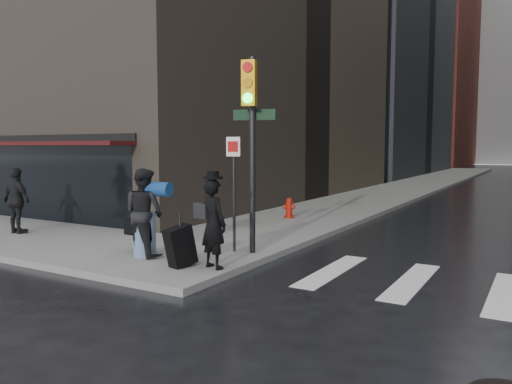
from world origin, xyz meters
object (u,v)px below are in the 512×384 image
at_px(man_greycoat, 17,201).
at_px(traffic_light, 249,128).
at_px(fire_hydrant, 289,209).
at_px(man_overcoat, 206,227).
at_px(man_jeans, 144,212).

xyz_separation_m(man_greycoat, traffic_light, (6.91, 1.00, 1.90)).
bearing_deg(fire_hydrant, man_overcoat, -76.43).
height_order(man_overcoat, traffic_light, traffic_light).
distance_m(traffic_light, fire_hydrant, 6.28).
distance_m(man_overcoat, man_greycoat, 6.90).
bearing_deg(fire_hydrant, traffic_light, -72.36).
bearing_deg(man_jeans, man_greycoat, 1.15).
bearing_deg(man_greycoat, traffic_light, -169.69).
relative_size(man_jeans, man_greycoat, 1.06).
xyz_separation_m(man_jeans, man_greycoat, (-5.07, 0.39, -0.06)).
bearing_deg(traffic_light, fire_hydrant, 93.89).
relative_size(man_greycoat, traffic_light, 0.42).
distance_m(man_jeans, man_greycoat, 5.08).
distance_m(man_jeans, fire_hydrant, 6.92).
height_order(man_greycoat, fire_hydrant, man_greycoat).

